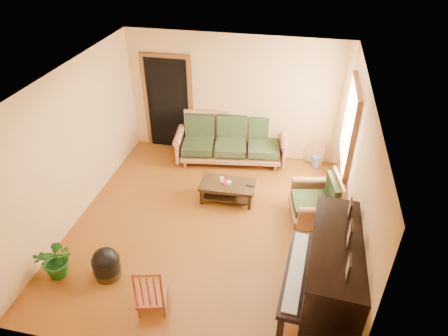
% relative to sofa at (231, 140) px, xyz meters
% --- Properties ---
extents(floor, '(5.00, 5.00, 0.00)m').
position_rel_sofa_xyz_m(floor, '(-0.00, -2.14, -0.49)').
color(floor, '#592C0B').
rests_on(floor, ground).
extents(doorway, '(1.08, 0.16, 2.05)m').
position_rel_sofa_xyz_m(doorway, '(-1.45, 0.34, 0.54)').
color(doorway, black).
rests_on(doorway, floor).
extents(window, '(0.12, 1.36, 1.46)m').
position_rel_sofa_xyz_m(window, '(2.21, -0.84, 1.01)').
color(window, white).
rests_on(window, right_wall).
extents(sofa, '(2.39, 1.27, 0.98)m').
position_rel_sofa_xyz_m(sofa, '(0.00, 0.00, 0.00)').
color(sofa, '#965C37').
rests_on(sofa, floor).
extents(coffee_table, '(1.00, 0.56, 0.36)m').
position_rel_sofa_xyz_m(coffee_table, '(0.21, -1.35, -0.31)').
color(coffee_table, black).
rests_on(coffee_table, floor).
extents(armchair, '(1.01, 1.04, 0.89)m').
position_rel_sofa_xyz_m(armchair, '(1.76, -1.59, -0.04)').
color(armchair, '#965C37').
rests_on(armchair, floor).
extents(piano, '(1.06, 1.68, 1.44)m').
position_rel_sofa_xyz_m(piano, '(2.01, -3.64, 0.23)').
color(piano, black).
rests_on(piano, floor).
extents(footstool, '(0.43, 0.43, 0.38)m').
position_rel_sofa_xyz_m(footstool, '(-1.16, -3.52, -0.30)').
color(footstool, black).
rests_on(footstool, floor).
extents(red_chair, '(0.48, 0.51, 0.85)m').
position_rel_sofa_xyz_m(red_chair, '(-0.31, -3.90, -0.07)').
color(red_chair, maroon).
rests_on(red_chair, floor).
extents(leaning_frame, '(0.44, 0.27, 0.59)m').
position_rel_sofa_xyz_m(leaning_frame, '(1.73, 0.28, -0.19)').
color(leaning_frame, '#BB8C3E').
rests_on(leaning_frame, floor).
extents(ceramic_crock, '(0.20, 0.20, 0.23)m').
position_rel_sofa_xyz_m(ceramic_crock, '(1.79, 0.16, -0.37)').
color(ceramic_crock, '#324F97').
rests_on(ceramic_crock, floor).
extents(potted_plant, '(0.62, 0.56, 0.61)m').
position_rel_sofa_xyz_m(potted_plant, '(-1.86, -3.64, -0.18)').
color(potted_plant, '#195317').
rests_on(potted_plant, floor).
extents(book, '(0.25, 0.25, 0.02)m').
position_rel_sofa_xyz_m(book, '(0.12, -1.38, -0.12)').
color(book, maroon).
rests_on(book, coffee_table).
extents(candle, '(0.07, 0.07, 0.12)m').
position_rel_sofa_xyz_m(candle, '(0.10, -1.34, -0.07)').
color(candle, white).
rests_on(candle, coffee_table).
extents(glass_jar, '(0.10, 0.10, 0.06)m').
position_rel_sofa_xyz_m(glass_jar, '(0.23, -1.37, -0.10)').
color(glass_jar, white).
rests_on(glass_jar, coffee_table).
extents(remote, '(0.15, 0.06, 0.01)m').
position_rel_sofa_xyz_m(remote, '(0.62, -1.34, -0.12)').
color(remote, black).
rests_on(remote, coffee_table).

